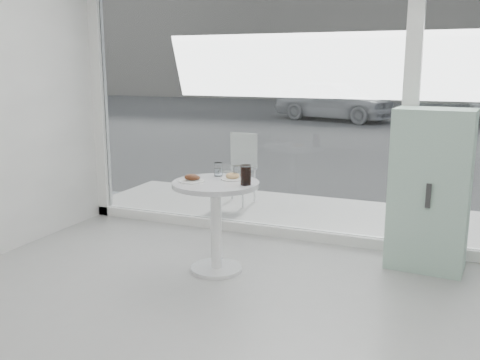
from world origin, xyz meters
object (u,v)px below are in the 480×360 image
at_px(patio_chair, 240,163).
at_px(main_table, 216,208).
at_px(plate_fritter, 192,179).
at_px(plate_donut, 233,177).
at_px(mint_cabinet, 430,190).
at_px(car_white, 334,100).
at_px(cola_glass, 246,175).
at_px(water_tumbler_b, 237,173).
at_px(water_tumbler_a, 218,170).

bearing_deg(patio_chair, main_table, -67.72).
relative_size(plate_fritter, plate_donut, 1.04).
bearing_deg(plate_fritter, mint_cabinet, 25.06).
distance_m(car_white, plate_fritter, 13.10).
distance_m(main_table, mint_cabinet, 1.81).
xyz_separation_m(car_white, plate_fritter, (1.75, -12.98, 0.16)).
bearing_deg(cola_glass, water_tumbler_b, 128.90).
relative_size(patio_chair, plate_donut, 4.27).
bearing_deg(water_tumbler_a, main_table, -70.94).
bearing_deg(cola_glass, patio_chair, 113.66).
height_order(main_table, plate_donut, plate_donut).
distance_m(patio_chair, plate_donut, 2.05).
bearing_deg(car_white, patio_chair, -156.66).
distance_m(plate_fritter, plate_donut, 0.35).
distance_m(patio_chair, water_tumbler_a, 1.92).
bearing_deg(main_table, car_white, 98.49).
distance_m(mint_cabinet, car_white, 12.65).
relative_size(main_table, water_tumbler_a, 6.58).
bearing_deg(mint_cabinet, plate_fritter, -150.38).
xyz_separation_m(mint_cabinet, cola_glass, (-1.36, -0.78, 0.17)).
bearing_deg(mint_cabinet, plate_donut, -153.20).
distance_m(main_table, plate_donut, 0.29).
bearing_deg(water_tumbler_b, plate_donut, -108.75).
height_order(main_table, water_tumbler_b, water_tumbler_b).
xyz_separation_m(main_table, mint_cabinet, (1.63, 0.77, 0.13)).
relative_size(patio_chair, car_white, 0.23).
height_order(plate_donut, water_tumbler_b, water_tumbler_b).
height_order(patio_chair, water_tumbler_a, patio_chair).
xyz_separation_m(plate_fritter, water_tumbler_b, (0.29, 0.27, 0.02)).
relative_size(main_table, plate_donut, 3.86).
bearing_deg(plate_donut, water_tumbler_b, 71.25).
relative_size(mint_cabinet, plate_donut, 6.84).
xyz_separation_m(plate_donut, cola_glass, (0.18, -0.15, 0.06)).
xyz_separation_m(mint_cabinet, plate_donut, (-1.54, -0.63, 0.11)).
relative_size(plate_fritter, cola_glass, 1.28).
height_order(patio_chair, car_white, car_white).
relative_size(mint_cabinet, patio_chair, 1.60).
relative_size(mint_cabinet, cola_glass, 8.42).
height_order(patio_chair, water_tumbler_b, patio_chair).
bearing_deg(main_table, water_tumbler_a, 109.06).
relative_size(main_table, car_white, 0.20).
xyz_separation_m(water_tumbler_a, cola_glass, (0.35, -0.24, 0.03)).
bearing_deg(mint_cabinet, cola_glass, -145.67).
xyz_separation_m(plate_fritter, cola_glass, (0.45, 0.07, 0.05)).
bearing_deg(plate_donut, water_tumbler_a, 152.48).
bearing_deg(water_tumbler_a, car_white, 98.29).
relative_size(plate_donut, water_tumbler_b, 1.82).
bearing_deg(water_tumbler_b, mint_cabinet, 20.82).
xyz_separation_m(car_white, water_tumbler_b, (2.04, -12.72, 0.18)).
bearing_deg(cola_glass, mint_cabinet, 29.77).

